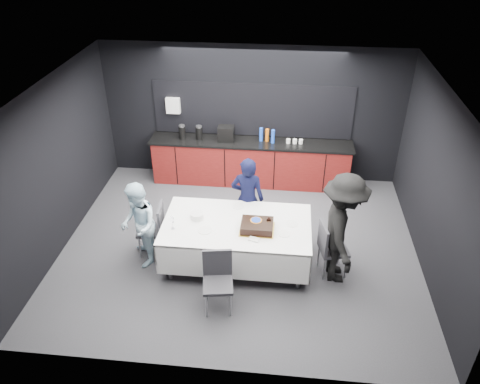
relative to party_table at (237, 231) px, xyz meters
name	(u,v)px	position (x,y,z in m)	size (l,w,h in m)	color
ground	(239,246)	(0.00, 0.40, -0.64)	(6.00, 6.00, 0.00)	#3F3F44
room_shell	(239,150)	(0.00, 0.40, 1.22)	(6.04, 5.04, 2.82)	white
kitchenette	(250,158)	(-0.02, 2.62, -0.10)	(4.10, 0.64, 2.05)	#5C100E
party_table	(237,231)	(0.00, 0.00, 0.00)	(2.32, 1.32, 0.78)	#99999E
cake_assembly	(257,226)	(0.33, -0.12, 0.20)	(0.53, 0.43, 0.17)	gold
plate_stack	(197,216)	(-0.64, 0.07, 0.19)	(0.21, 0.21, 0.10)	white
loose_plate_near	(205,230)	(-0.46, -0.23, 0.14)	(0.22, 0.22, 0.01)	white
loose_plate_right_a	(292,224)	(0.86, 0.07, 0.14)	(0.19, 0.19, 0.01)	white
loose_plate_right_b	(284,234)	(0.75, -0.19, 0.14)	(0.18, 0.18, 0.01)	white
loose_plate_far	(238,206)	(-0.03, 0.48, 0.14)	(0.19, 0.19, 0.01)	white
fork_pile	(254,239)	(0.30, -0.39, 0.15)	(0.16, 0.10, 0.02)	white
champagne_flute	(172,220)	(-0.96, -0.23, 0.30)	(0.06, 0.06, 0.22)	white
chair_left	(155,226)	(-1.37, 0.12, -0.11)	(0.46, 0.46, 0.92)	#313036
chair_right	(329,246)	(1.45, -0.09, -0.11)	(0.50, 0.50, 0.92)	#313036
chair_near	(218,276)	(-0.17, -0.96, -0.11)	(0.48, 0.48, 0.92)	#313036
person_center	(247,199)	(0.10, 0.73, 0.13)	(0.57, 0.37, 1.55)	black
person_left	(139,225)	(-1.54, -0.13, 0.08)	(0.71, 0.55, 1.45)	#C3E5F6
person_right	(342,229)	(1.60, -0.16, 0.27)	(1.18, 0.68, 1.83)	black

